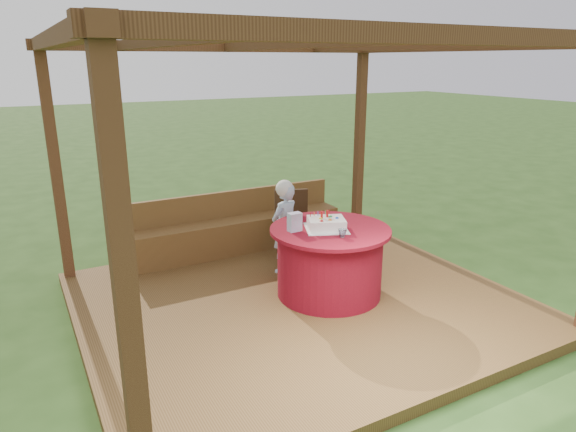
% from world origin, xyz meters
% --- Properties ---
extents(ground, '(60.00, 60.00, 0.00)m').
position_xyz_m(ground, '(0.00, 0.00, 0.00)').
color(ground, '#244316').
rests_on(ground, ground).
extents(deck, '(4.50, 4.00, 0.12)m').
position_xyz_m(deck, '(0.00, 0.00, 0.06)').
color(deck, brown).
rests_on(deck, ground).
extents(pergola, '(4.50, 4.00, 2.72)m').
position_xyz_m(pergola, '(0.00, 0.00, 2.41)').
color(pergola, brown).
rests_on(pergola, deck).
extents(bench, '(3.00, 0.42, 0.80)m').
position_xyz_m(bench, '(0.00, 1.72, 0.38)').
color(bench, brown).
rests_on(bench, deck).
extents(table, '(1.30, 1.30, 0.77)m').
position_xyz_m(table, '(0.35, -0.05, 0.51)').
color(table, maroon).
rests_on(table, deck).
extents(chair, '(0.56, 0.56, 0.89)m').
position_xyz_m(chair, '(0.55, 1.13, 0.62)').
color(chair, '#372311').
rests_on(chair, deck).
extents(elderly_woman, '(0.47, 0.39, 1.15)m').
position_xyz_m(elderly_woman, '(0.23, 0.76, 0.71)').
color(elderly_woman, '#8FB4D4').
rests_on(elderly_woman, deck).
extents(birthday_cake, '(0.58, 0.58, 0.19)m').
position_xyz_m(birthday_cake, '(0.31, -0.05, 0.95)').
color(birthday_cake, white).
rests_on(birthday_cake, table).
extents(gift_bag, '(0.14, 0.10, 0.20)m').
position_xyz_m(gift_bag, '(-0.03, 0.05, 0.99)').
color(gift_bag, '#EA97CD').
rests_on(gift_bag, table).
extents(drinking_glass, '(0.10, 0.10, 0.08)m').
position_xyz_m(drinking_glass, '(0.30, -0.35, 0.93)').
color(drinking_glass, white).
rests_on(drinking_glass, table).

